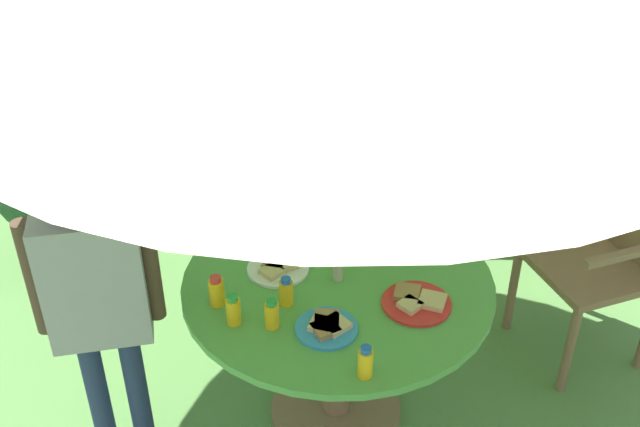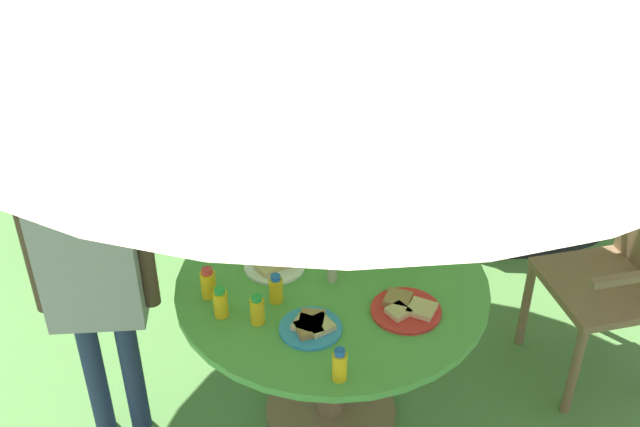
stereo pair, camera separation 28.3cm
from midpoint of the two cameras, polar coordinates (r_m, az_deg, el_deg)
The scene contains 19 objects.
ground_plane at distance 3.27m, azimuth 3.37°, elevation -15.02°, with size 10.00×10.00×0.02m, color #548442.
garden_table at distance 2.90m, azimuth 3.72°, elevation -7.89°, with size 1.15×1.15×0.70m.
wooden_chair at distance 3.40m, azimuth 24.40°, elevation -3.71°, with size 0.60×0.61×0.97m.
dome_tent at distance 4.64m, azimuth 15.18°, elevation 9.36°, with size 1.96×1.96×1.30m.
potted_plant at distance 4.14m, azimuth -16.09°, elevation 2.65°, with size 0.50×0.50×0.71m.
child_in_pink_shirt at distance 3.39m, azimuth 8.95°, elevation 5.50°, with size 0.27×0.46×1.38m.
child_in_grey_shirt at distance 2.72m, azimuth -14.12°, elevation -3.62°, with size 0.43×0.27×1.31m.
snack_bowl at distance 2.97m, azimuth 10.47°, elevation -1.99°, with size 0.14×0.14×0.09m.
plate_mid_right at distance 2.84m, azimuth -0.61°, elevation -3.97°, with size 0.23×0.23×0.03m.
plate_far_right at distance 2.57m, azimuth 2.51°, elevation -8.62°, with size 0.21×0.21×0.03m.
plate_center_front at distance 2.67m, azimuth 9.59°, elevation -7.22°, with size 0.25×0.25×0.03m.
plate_front_edge at distance 3.06m, azimuth 3.07°, elevation -0.89°, with size 0.22×0.22×0.03m.
juice_bottle_near_left at distance 2.69m, azimuth -5.46°, elevation -5.38°, with size 0.06×0.06×0.12m.
juice_bottle_near_right at distance 2.57m, azimuth -1.60°, elevation -7.42°, with size 0.05×0.05×0.11m.
juice_bottle_far_left at distance 2.38m, azimuth 4.97°, elevation -11.49°, with size 0.05×0.05×0.12m.
juice_bottle_center_back at distance 2.60m, azimuth -4.42°, elevation -6.88°, with size 0.05×0.05×0.12m.
juice_bottle_mid_left at distance 2.65m, azimuth -0.30°, elevation -5.84°, with size 0.05×0.05×0.11m.
juice_bottle_back_edge at distance 2.88m, azimuth 3.72°, elevation -2.37°, with size 0.05×0.05×0.12m.
cup_near at distance 2.97m, azimuth 0.07°, elevation -1.45°, with size 0.06×0.06×0.07m, color #4C99D8.
Camera 2 is at (0.38, -2.16, 2.42)m, focal length 42.38 mm.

